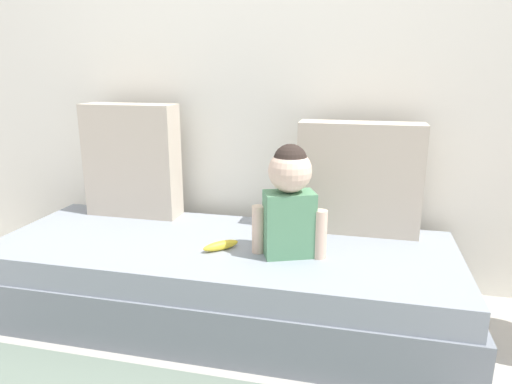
{
  "coord_description": "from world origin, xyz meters",
  "views": [
    {
      "loc": [
        0.6,
        -1.86,
        1.13
      ],
      "look_at": [
        0.16,
        0.0,
        0.61
      ],
      "focal_mm": 32.13,
      "sensor_mm": 36.0,
      "label": 1
    }
  ],
  "objects": [
    {
      "name": "ground_plane",
      "position": [
        0.0,
        0.0,
        0.0
      ],
      "size": [
        12.0,
        12.0,
        0.0
      ],
      "primitive_type": "plane",
      "color": "#B2ADA3"
    },
    {
      "name": "back_wall",
      "position": [
        0.0,
        0.53,
        1.14
      ],
      "size": [
        5.34,
        0.1,
        2.28
      ],
      "primitive_type": "cube",
      "color": "silver",
      "rests_on": "ground"
    },
    {
      "name": "throw_pillow_left",
      "position": [
        -0.59,
        0.3,
        0.66
      ],
      "size": [
        0.49,
        0.16,
        0.59
      ],
      "primitive_type": "cube",
      "color": "#C1B29E",
      "rests_on": "couch"
    },
    {
      "name": "toddler",
      "position": [
        0.32,
        -0.07,
        0.62
      ],
      "size": [
        0.32,
        0.19,
        0.48
      ],
      "color": "#568E66",
      "rests_on": "couch"
    },
    {
      "name": "throw_pillow_right",
      "position": [
        0.59,
        0.3,
        0.63
      ],
      "size": [
        0.57,
        0.16,
        0.53
      ],
      "primitive_type": "cube",
      "color": "#C1B29E",
      "rests_on": "couch"
    },
    {
      "name": "banana",
      "position": [
        0.02,
        -0.08,
        0.38
      ],
      "size": [
        0.15,
        0.15,
        0.04
      ],
      "primitive_type": "ellipsoid",
      "rotation": [
        0.0,
        0.0,
        0.79
      ],
      "color": "yellow",
      "rests_on": "couch"
    },
    {
      "name": "couch",
      "position": [
        0.0,
        0.0,
        0.18
      ],
      "size": [
        2.14,
        0.81,
        0.36
      ],
      "color": "gray",
      "rests_on": "ground"
    }
  ]
}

